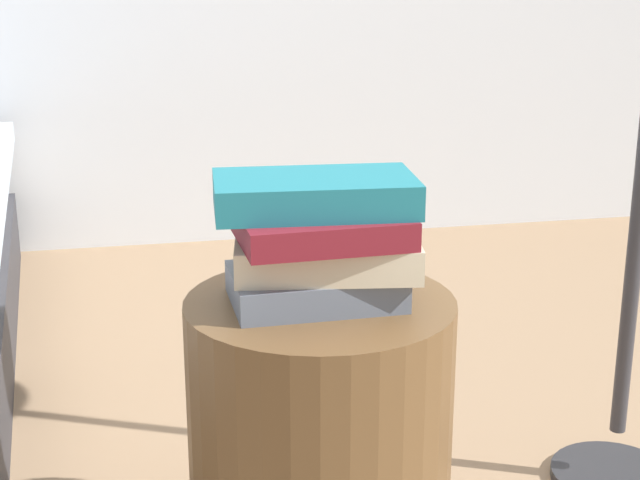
{
  "coord_description": "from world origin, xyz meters",
  "views": [
    {
      "loc": [
        -0.27,
        -1.34,
        1.01
      ],
      "look_at": [
        0.0,
        0.0,
        0.59
      ],
      "focal_mm": 54.62,
      "sensor_mm": 36.0,
      "label": 1
    }
  ],
  "objects_px": {
    "book_cream": "(327,255)",
    "side_table": "(320,448)",
    "book_teal": "(315,195)",
    "book_maroon": "(317,224)",
    "book_slate": "(315,286)"
  },
  "relations": [
    {
      "from": "book_cream",
      "to": "side_table",
      "type": "bearing_deg",
      "value": 171.68
    },
    {
      "from": "book_teal",
      "to": "book_cream",
      "type": "bearing_deg",
      "value": 10.51
    },
    {
      "from": "side_table",
      "to": "book_maroon",
      "type": "xyz_separation_m",
      "value": [
        -0.0,
        0.0,
        0.37
      ]
    },
    {
      "from": "book_maroon",
      "to": "book_teal",
      "type": "height_order",
      "value": "book_teal"
    },
    {
      "from": "book_slate",
      "to": "book_teal",
      "type": "xyz_separation_m",
      "value": [
        -0.0,
        -0.01,
        0.14
      ]
    },
    {
      "from": "book_cream",
      "to": "book_maroon",
      "type": "xyz_separation_m",
      "value": [
        -0.01,
        0.01,
        0.05
      ]
    },
    {
      "from": "side_table",
      "to": "book_slate",
      "type": "distance_m",
      "value": 0.27
    },
    {
      "from": "book_slate",
      "to": "book_maroon",
      "type": "distance_m",
      "value": 0.1
    },
    {
      "from": "side_table",
      "to": "book_teal",
      "type": "distance_m",
      "value": 0.41
    },
    {
      "from": "book_slate",
      "to": "book_teal",
      "type": "height_order",
      "value": "book_teal"
    },
    {
      "from": "book_slate",
      "to": "book_cream",
      "type": "bearing_deg",
      "value": -11.63
    },
    {
      "from": "book_slate",
      "to": "book_teal",
      "type": "relative_size",
      "value": 0.85
    },
    {
      "from": "book_maroon",
      "to": "book_cream",
      "type": "bearing_deg",
      "value": -34.31
    },
    {
      "from": "book_cream",
      "to": "book_teal",
      "type": "xyz_separation_m",
      "value": [
        -0.02,
        -0.0,
        0.09
      ]
    },
    {
      "from": "side_table",
      "to": "book_teal",
      "type": "height_order",
      "value": "book_teal"
    }
  ]
}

